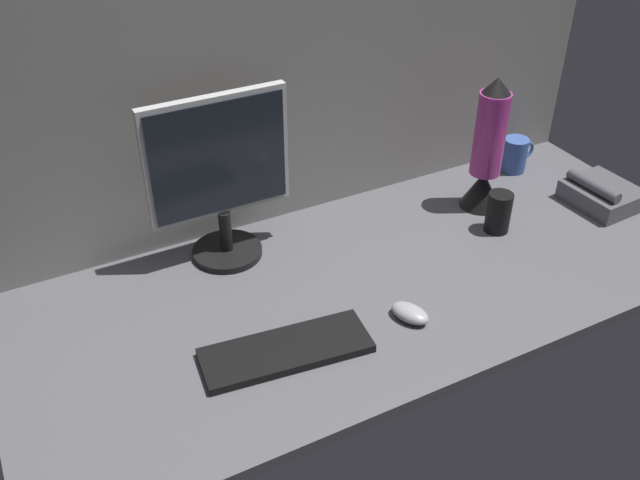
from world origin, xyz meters
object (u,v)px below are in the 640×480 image
Objects in this scene: keyboard at (286,350)px; mug_ceramic_blue at (515,155)px; mug_black_travel at (499,212)px; lava_lamp at (487,155)px; mouse at (410,313)px; desk_phone at (601,194)px; monitor at (219,174)px.

mug_ceramic_blue is (97.68, 41.29, 4.36)cm from keyboard.
mug_black_travel is 0.29× the size of lava_lamp.
mouse is 46.03cm from mug_black_travel.
lava_lamp is 37.07cm from desk_phone.
lava_lamp is at bearing 28.14° from keyboard.
lava_lamp reaches higher than mouse.
mouse is at bearing -144.63° from lava_lamp.
mug_ceramic_blue is (67.54, 44.04, 3.66)cm from mouse.
monitor is 56.40cm from mouse.
lava_lamp is (45.43, 32.25, 14.50)cm from mouse.
mug_black_travel reaches higher than keyboard.
mug_ceramic_blue is 35.64cm from mug_black_travel.
mug_black_travel is (-26.22, -24.14, 0.33)cm from mug_ceramic_blue.
desk_phone is at bearing -5.09° from mug_black_travel.
mug_ceramic_blue is 0.56× the size of desk_phone.
desk_phone is (31.06, -15.48, -13.01)cm from lava_lamp.
desk_phone is (104.33, -27.12, -20.44)cm from monitor.
mug_ceramic_blue is (95.37, 0.16, -18.27)cm from monitor.
mug_ceramic_blue is at bearing 0.09° from monitor.
mouse is 0.48× the size of desk_phone.
mouse is 78.32cm from desk_phone.
mug_ceramic_blue is at bearing 29.72° from keyboard.
lava_lamp is (73.26, -11.63, -7.43)cm from monitor.
monitor is 2.19× the size of desk_phone.
desk_phone reaches higher than mouse.
mouse reaches higher than keyboard.
mug_ceramic_blue is 27.30cm from lava_lamp.
mug_black_travel is 35.40cm from desk_phone.
mug_black_travel is 0.57× the size of desk_phone.
mug_black_travel is at bearing 20.31° from keyboard.
monitor reaches higher than keyboard.
mouse is 0.84× the size of mug_black_travel.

